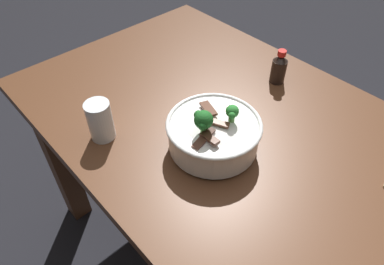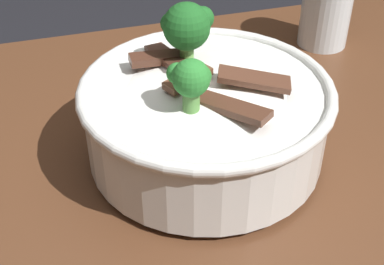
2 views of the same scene
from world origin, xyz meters
The scene contains 5 objects.
ground centered at (0.00, 0.00, 0.00)m, with size 10.00×10.00×0.00m, color black.
dining_table centered at (0.00, 0.00, 0.64)m, with size 1.47×0.87×0.77m.
rice_bowl centered at (0.02, 0.11, 0.83)m, with size 0.25×0.25×0.16m.
drinking_glass centered at (0.26, 0.31, 0.82)m, with size 0.07×0.07×0.12m.
soy_sauce_bottle centered at (0.09, -0.27, 0.83)m, with size 0.05×0.05×0.12m.
Camera 1 is at (-0.43, 0.59, 1.48)m, focal length 32.71 mm.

